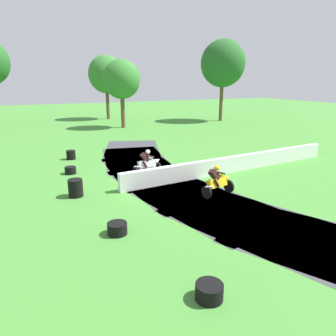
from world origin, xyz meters
TOP-DOWN VIEW (x-y plane):
  - ground_plane at (0.00, 0.00)m, footprint 120.00×120.00m
  - track_asphalt at (0.81, 0.06)m, footprint 7.98×24.52m
  - safety_barrier at (4.76, 0.34)m, footprint 14.38×1.34m
  - motorcycle_lead_white at (-0.11, 1.97)m, footprint 1.68×0.78m
  - motorcycle_chase_yellow at (1.61, -2.36)m, footprint 1.67×1.00m
  - tire_stack_near at (-3.49, 7.27)m, footprint 0.58×0.58m
  - tire_stack_mid_a at (-4.03, 3.89)m, footprint 0.62×0.62m
  - tire_stack_mid_b at (-4.34, 0.16)m, footprint 0.65×0.65m
  - tire_stack_far at (-3.66, -4.08)m, footprint 0.68×0.68m
  - tire_stack_extra_a at (-2.60, -8.18)m, footprint 0.68×0.68m
  - tree_far_left at (17.26, 19.93)m, footprint 5.49×5.49m
  - tree_far_right at (4.01, 19.57)m, footprint 3.96×3.96m
  - tree_behind_barrier at (4.56, 28.07)m, footprint 4.63×4.63m

SIDE VIEW (x-z plane):
  - ground_plane at x=0.00m, z-range 0.00..0.00m
  - track_asphalt at x=0.81m, z-range 0.00..0.01m
  - tire_stack_mid_a at x=-4.03m, z-range 0.00..0.40m
  - tire_stack_far at x=-3.66m, z-range 0.00..0.40m
  - tire_stack_extra_a at x=-2.60m, z-range 0.00..0.40m
  - tire_stack_near at x=-3.49m, z-range 0.00..0.60m
  - tire_stack_mid_b at x=-4.34m, z-range 0.00..0.80m
  - safety_barrier at x=4.76m, z-range 0.00..0.90m
  - motorcycle_chase_yellow at x=1.61m, z-range -0.08..1.35m
  - motorcycle_lead_white at x=-0.11m, z-range -0.06..1.37m
  - tree_far_right at x=4.01m, z-range 1.51..8.77m
  - tree_behind_barrier at x=4.56m, z-range 1.67..9.94m
  - tree_far_left at x=17.26m, z-range 2.08..12.06m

